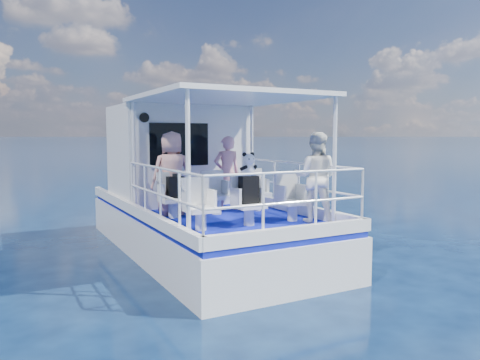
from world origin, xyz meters
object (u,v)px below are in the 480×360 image
at_px(passenger_stbd_aft, 315,177).
at_px(passenger_port_fwd, 172,173).
at_px(panda, 248,164).
at_px(backpack_center, 249,190).

bearing_deg(passenger_stbd_aft, passenger_port_fwd, -0.08).
bearing_deg(panda, passenger_stbd_aft, -13.07).
bearing_deg(passenger_stbd_aft, panda, 30.04).
bearing_deg(passenger_port_fwd, backpack_center, 118.59).
xyz_separation_m(passenger_port_fwd, panda, (0.80, -1.60, 0.24)).
distance_m(backpack_center, panda, 0.43).
height_order(passenger_port_fwd, panda, passenger_port_fwd).
relative_size(passenger_stbd_aft, panda, 4.04).
height_order(passenger_port_fwd, backpack_center, passenger_port_fwd).
distance_m(passenger_stbd_aft, panda, 1.27).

